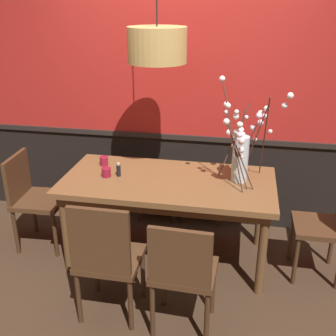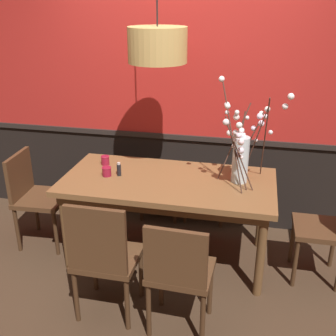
# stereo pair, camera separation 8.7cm
# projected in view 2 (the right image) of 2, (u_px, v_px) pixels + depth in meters

# --- Properties ---
(ground_plane) EXTENTS (24.00, 24.00, 0.00)m
(ground_plane) POSITION_uv_depth(u_px,v_px,m) (168.00, 256.00, 3.80)
(ground_plane) COLOR #422D1E
(back_wall) EXTENTS (5.39, 0.14, 2.83)m
(back_wall) POSITION_uv_depth(u_px,v_px,m) (185.00, 88.00, 3.95)
(back_wall) COLOR black
(back_wall) RESTS_ON ground
(dining_table) EXTENTS (1.81, 0.89, 0.78)m
(dining_table) POSITION_uv_depth(u_px,v_px,m) (168.00, 189.00, 3.53)
(dining_table) COLOR brown
(dining_table) RESTS_ON ground
(chair_head_west_end) EXTENTS (0.46, 0.47, 0.90)m
(chair_head_west_end) POSITION_uv_depth(u_px,v_px,m) (35.00, 193.00, 3.84)
(chair_head_west_end) COLOR #4C301C
(chair_head_west_end) RESTS_ON ground
(chair_near_side_right) EXTENTS (0.45, 0.40, 0.90)m
(chair_near_side_right) POSITION_uv_depth(u_px,v_px,m) (179.00, 271.00, 2.75)
(chair_near_side_right) COLOR #4C301C
(chair_near_side_right) RESTS_ON ground
(chair_far_side_left) EXTENTS (0.44, 0.44, 0.89)m
(chair_far_side_left) POSITION_uv_depth(u_px,v_px,m) (162.00, 169.00, 4.41)
(chair_far_side_left) COLOR #4C301C
(chair_far_side_left) RESTS_ON ground
(chair_near_side_left) EXTENTS (0.45, 0.42, 0.97)m
(chair_near_side_left) POSITION_uv_depth(u_px,v_px,m) (103.00, 255.00, 2.89)
(chair_near_side_left) COLOR #4C301C
(chair_near_side_left) RESTS_ON ground
(chair_head_east_end) EXTENTS (0.41, 0.41, 0.93)m
(chair_head_east_end) POSITION_uv_depth(u_px,v_px,m) (329.00, 223.00, 3.32)
(chair_head_east_end) COLOR #4C301C
(chair_head_east_end) RESTS_ON ground
(chair_far_side_right) EXTENTS (0.45, 0.42, 0.95)m
(chair_far_side_right) POSITION_uv_depth(u_px,v_px,m) (208.00, 169.00, 4.33)
(chair_far_side_right) COLOR #4C301C
(chair_far_side_right) RESTS_ON ground
(vase_with_blossoms) EXTENTS (0.56, 0.51, 0.92)m
(vase_with_blossoms) POSITION_uv_depth(u_px,v_px,m) (242.00, 152.00, 3.36)
(vase_with_blossoms) COLOR silver
(vase_with_blossoms) RESTS_ON dining_table
(candle_holder_nearer_center) EXTENTS (0.08, 0.08, 0.08)m
(candle_holder_nearer_center) POSITION_uv_depth(u_px,v_px,m) (107.00, 171.00, 3.55)
(candle_holder_nearer_center) COLOR maroon
(candle_holder_nearer_center) RESTS_ON dining_table
(candle_holder_nearer_edge) EXTENTS (0.08, 0.08, 0.08)m
(candle_holder_nearer_edge) POSITION_uv_depth(u_px,v_px,m) (105.00, 160.00, 3.79)
(candle_holder_nearer_edge) COLOR maroon
(candle_holder_nearer_edge) RESTS_ON dining_table
(condiment_bottle) EXTENTS (0.04, 0.04, 0.12)m
(condiment_bottle) POSITION_uv_depth(u_px,v_px,m) (119.00, 169.00, 3.55)
(condiment_bottle) COLOR black
(condiment_bottle) RESTS_ON dining_table
(pendant_lamp) EXTENTS (0.46, 0.46, 1.09)m
(pendant_lamp) POSITION_uv_depth(u_px,v_px,m) (157.00, 45.00, 3.16)
(pendant_lamp) COLOR tan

